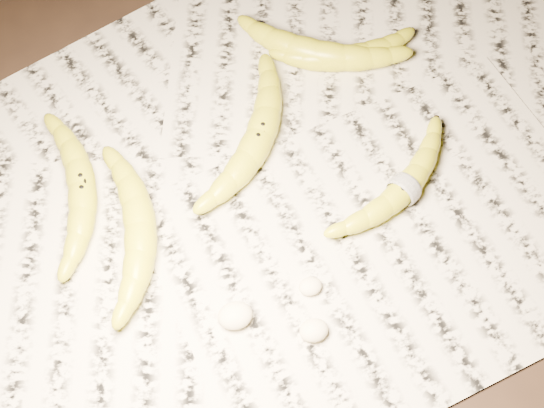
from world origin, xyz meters
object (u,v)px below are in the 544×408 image
object	(u,v)px
banana_center	(259,136)
banana_taped	(404,188)
banana_upper_a	(318,52)
banana_left_a	(81,187)
banana_left_b	(140,228)
banana_upper_b	(347,56)

from	to	relation	value
banana_center	banana_taped	bearing A→B (deg)	-93.53
banana_center	banana_upper_a	distance (m)	0.16
banana_left_a	banana_left_b	size ratio (longest dim) A/B	1.01
banana_center	banana_taped	distance (m)	0.20
banana_upper_a	banana_upper_b	distance (m)	0.04
banana_center	banana_taped	world-z (taller)	banana_center
banana_left_a	banana_center	bearing A→B (deg)	-83.08
banana_left_b	banana_upper_b	bearing A→B (deg)	-52.76
banana_left_a	banana_taped	size ratio (longest dim) A/B	1.04
banana_upper_a	banana_upper_b	xyz separation A→B (m)	(0.04, -0.02, -0.00)
banana_taped	banana_upper_b	size ratio (longest dim) A/B	1.16
banana_left_a	banana_upper_b	distance (m)	0.40
banana_upper_b	banana_center	bearing A→B (deg)	-142.66
banana_left_a	banana_center	xyz separation A→B (m)	(0.24, 0.01, 0.00)
banana_left_b	banana_upper_a	distance (m)	0.36
banana_left_a	banana_taped	distance (m)	0.41
banana_center	banana_upper_a	size ratio (longest dim) A/B	1.06
banana_center	banana_upper_b	world-z (taller)	banana_center
banana_left_b	banana_center	xyz separation A→B (m)	(0.18, 0.09, 0.00)
banana_upper_a	banana_taped	bearing A→B (deg)	-49.83
banana_upper_b	banana_upper_a	bearing A→B (deg)	162.66
banana_left_a	banana_upper_b	xyz separation A→B (m)	(0.39, 0.11, -0.00)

